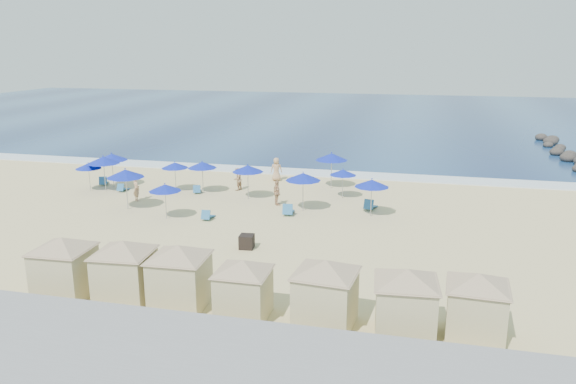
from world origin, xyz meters
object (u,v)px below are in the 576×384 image
object	(u,v)px
cabana_6	(477,297)
umbrella_11	(372,183)
cabana_4	(326,285)
umbrella_10	(343,172)
cabana_1	(124,263)
umbrella_6	(165,188)
trash_bin	(247,242)
umbrella_8	(303,177)
beachgoer_0	(136,189)
rock_jetty	(572,159)
umbrella_0	(112,157)
cabana_0	(63,259)
cabana_3	(243,281)
umbrella_2	(88,166)
beachgoer_1	(237,179)
umbrella_9	(332,157)
umbrella_4	(175,165)
cabana_5	(406,294)
beachgoer_3	(276,169)
umbrella_1	(103,160)
umbrella_3	(125,173)
umbrella_7	(248,169)
beachgoer_2	(277,193)
umbrella_5	(202,165)
cabana_2	(179,268)

from	to	relation	value
cabana_6	umbrella_11	xyz separation A→B (m)	(-5.02, 13.93, 0.52)
cabana_4	umbrella_10	distance (m)	18.20
cabana_1	umbrella_6	size ratio (longest dim) A/B	2.03
trash_bin	cabana_6	size ratio (longest dim) A/B	0.17
cabana_4	umbrella_8	xyz separation A→B (m)	(-3.98, 14.46, 0.57)
cabana_6	beachgoer_0	distance (m)	24.79
rock_jetty	umbrella_0	size ratio (longest dim) A/B	10.32
cabana_0	cabana_3	bearing A→B (deg)	-0.40
rock_jetty	umbrella_2	size ratio (longest dim) A/B	12.77
cabana_6	umbrella_10	world-z (taller)	cabana_6
cabana_1	beachgoer_1	bearing A→B (deg)	94.50
umbrella_9	beachgoer_1	world-z (taller)	umbrella_9
cabana_6	umbrella_4	size ratio (longest dim) A/B	1.97
trash_bin	cabana_5	bearing A→B (deg)	-46.52
beachgoer_3	cabana_6	bearing A→B (deg)	106.14
cabana_3	umbrella_1	xyz separation A→B (m)	(-15.58, 15.97, 0.81)
umbrella_3	umbrella_7	bearing A→B (deg)	32.13
umbrella_1	beachgoer_2	world-z (taller)	umbrella_1
umbrella_1	umbrella_8	world-z (taller)	umbrella_1
beachgoer_0	beachgoer_3	bearing A→B (deg)	-95.84
umbrella_3	beachgoer_2	size ratio (longest dim) A/B	1.62
rock_jetty	beachgoer_3	bearing A→B (deg)	-151.99
umbrella_1	umbrella_0	bearing A→B (deg)	95.82
cabana_3	beachgoer_3	bearing A→B (deg)	101.69
umbrella_2	cabana_3	bearing A→B (deg)	-43.47
umbrella_1	beachgoer_2	xyz separation A→B (m)	(12.82, -0.58, -1.45)
umbrella_5	cabana_6	bearing A→B (deg)	-44.48
umbrella_3	umbrella_2	bearing A→B (deg)	144.14
cabana_3	beachgoer_2	distance (m)	15.65
cabana_3	beachgoer_0	size ratio (longest dim) A/B	2.43
beachgoer_2	beachgoer_0	bearing A→B (deg)	60.80
umbrella_5	umbrella_6	xyz separation A→B (m)	(0.18, -6.26, -0.10)
cabana_1	beachgoer_2	bearing A→B (deg)	81.18
cabana_4	umbrella_0	bearing A→B (deg)	137.59
trash_bin	umbrella_0	xyz separation A→B (m)	(-13.50, 10.07, 1.88)
umbrella_1	beachgoer_2	bearing A→B (deg)	-2.60
umbrella_0	umbrella_2	xyz separation A→B (m)	(-1.04, -1.43, -0.43)
rock_jetty	beachgoer_3	size ratio (longest dim) A/B	14.72
umbrella_1	umbrella_4	xyz separation A→B (m)	(4.85, 1.26, -0.39)
umbrella_2	beachgoer_1	bearing A→B (deg)	14.59
umbrella_2	umbrella_6	xyz separation A→B (m)	(8.29, -4.91, 0.11)
cabana_5	umbrella_2	xyz separation A→B (m)	(-22.76, 15.89, 0.20)
cabana_0	umbrella_4	distance (m)	17.44
umbrella_8	umbrella_1	bearing A→B (deg)	174.49
cabana_1	beachgoer_0	bearing A→B (deg)	116.86
umbrella_0	umbrella_5	size ratio (longest dim) A/B	1.11
cabana_0	umbrella_10	distance (m)	20.18
cabana_0	umbrella_5	bearing A→B (deg)	93.03
umbrella_7	beachgoer_3	size ratio (longest dim) A/B	1.34
cabana_2	umbrella_3	world-z (taller)	cabana_2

